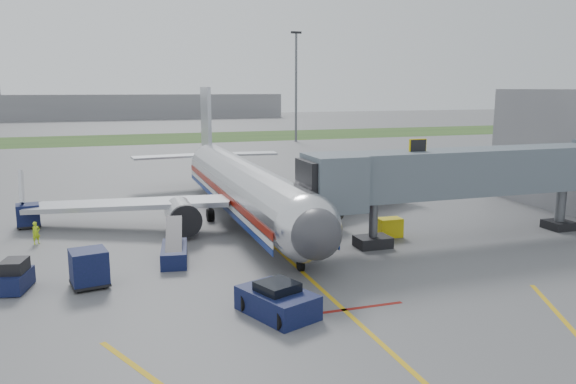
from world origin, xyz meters
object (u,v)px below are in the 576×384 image
object	(u,v)px
airliner	(244,186)
baggage_tug	(15,277)
ramp_worker	(36,233)
belt_loader	(174,252)
pushback_tug	(277,301)

from	to	relation	value
airliner	baggage_tug	size ratio (longest dim) A/B	14.30
ramp_worker	baggage_tug	bearing A→B (deg)	-127.22
airliner	belt_loader	world-z (taller)	airliner
ramp_worker	belt_loader	bearing A→B (deg)	-75.97
airliner	pushback_tug	bearing A→B (deg)	-99.34
airliner	pushback_tug	distance (m)	19.11
baggage_tug	airliner	bearing A→B (deg)	38.31
baggage_tug	belt_loader	xyz separation A→B (m)	(8.23, 2.35, -0.16)
belt_loader	baggage_tug	bearing A→B (deg)	-164.05
pushback_tug	belt_loader	size ratio (longest dim) A/B	0.91
ramp_worker	airliner	bearing A→B (deg)	-26.44
airliner	pushback_tug	xyz separation A→B (m)	(-3.08, -18.75, -2.01)
airliner	baggage_tug	world-z (taller)	airliner
baggage_tug	ramp_worker	world-z (taller)	baggage_tug
baggage_tug	ramp_worker	bearing A→B (deg)	89.42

